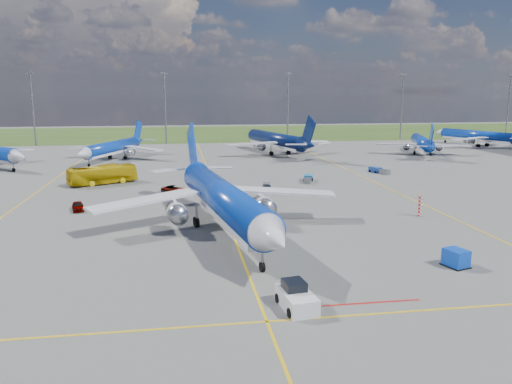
{
  "coord_description": "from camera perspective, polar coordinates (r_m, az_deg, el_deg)",
  "views": [
    {
      "loc": [
        -6.02,
        -53.64,
        16.69
      ],
      "look_at": [
        3.58,
        8.33,
        4.0
      ],
      "focal_mm": 35.0,
      "sensor_mm": 36.0,
      "label": 1
    }
  ],
  "objects": [
    {
      "name": "service_car_c",
      "position": [
        85.4,
        1.25,
        0.55
      ],
      "size": [
        2.09,
        4.05,
        1.12
      ],
      "primitive_type": "imported",
      "rotation": [
        0.0,
        0.0,
        -0.14
      ],
      "color": "#999999",
      "rests_on": "ground"
    },
    {
      "name": "bg_jet_nnw",
      "position": [
        128.38,
        -15.99,
        3.53
      ],
      "size": [
        36.33,
        40.99,
        8.9
      ],
      "primitive_type": null,
      "rotation": [
        0.0,
        0.0,
        -0.37
      ],
      "color": "#0B339E",
      "rests_on": "ground"
    },
    {
      "name": "apron_bus",
      "position": [
        95.33,
        -17.14,
        1.9
      ],
      "size": [
        12.38,
        8.27,
        3.46
      ],
      "primitive_type": "imported",
      "rotation": [
        0.0,
        0.0,
        2.05
      ],
      "color": "gold",
      "rests_on": "ground"
    },
    {
      "name": "grass_strip",
      "position": [
        204.41,
        -7.14,
        6.67
      ],
      "size": [
        400.0,
        80.0,
        0.01
      ],
      "primitive_type": "cube",
      "color": "#2D4719",
      "rests_on": "ground"
    },
    {
      "name": "floodlight_masts",
      "position": [
        164.47,
        -3.26,
        9.98
      ],
      "size": [
        202.2,
        0.5,
        22.7
      ],
      "color": "slate",
      "rests_on": "ground"
    },
    {
      "name": "bg_jet_ene",
      "position": [
        170.22,
        23.84,
        4.84
      ],
      "size": [
        37.34,
        41.98,
        9.08
      ],
      "primitive_type": null,
      "rotation": [
        0.0,
        0.0,
        3.52
      ],
      "color": "#0B339E",
      "rests_on": "ground"
    },
    {
      "name": "pushback_tug",
      "position": [
        40.06,
        4.6,
        -11.93
      ],
      "size": [
        2.78,
        6.13,
        2.04
      ],
      "rotation": [
        0.0,
        0.0,
        0.13
      ],
      "color": "silver",
      "rests_on": "ground"
    },
    {
      "name": "baggage_tug_c",
      "position": [
        110.75,
        -16.57,
        2.54
      ],
      "size": [
        2.02,
        4.57,
        0.99
      ],
      "rotation": [
        0.0,
        0.0,
        -0.2
      ],
      "color": "#17548D",
      "rests_on": "ground"
    },
    {
      "name": "warning_post",
      "position": [
        71.1,
        18.2,
        -1.48
      ],
      "size": [
        0.5,
        0.5,
        3.0
      ],
      "primitive_type": "cylinder",
      "color": "red",
      "rests_on": "ground"
    },
    {
      "name": "service_car_b",
      "position": [
        84.7,
        -9.36,
        0.33
      ],
      "size": [
        4.64,
        3.8,
        1.18
      ],
      "primitive_type": "imported",
      "rotation": [
        0.0,
        0.0,
        1.05
      ],
      "color": "#999999",
      "rests_on": "ground"
    },
    {
      "name": "baggage_tug_w",
      "position": [
        94.27,
        5.96,
        1.52
      ],
      "size": [
        2.88,
        5.37,
        1.17
      ],
      "rotation": [
        0.0,
        0.0,
        -0.31
      ],
      "color": "#1C6EAB",
      "rests_on": "ground"
    },
    {
      "name": "bg_jet_ne",
      "position": [
        143.71,
        18.36,
        4.19
      ],
      "size": [
        35.53,
        40.52,
        8.89
      ],
      "primitive_type": null,
      "rotation": [
        0.0,
        0.0,
        2.81
      ],
      "color": "#0B339E",
      "rests_on": "ground"
    },
    {
      "name": "ground",
      "position": [
        56.5,
        -2.31,
        -5.75
      ],
      "size": [
        400.0,
        400.0,
        0.0
      ],
      "primitive_type": "plane",
      "color": "#51514F",
      "rests_on": "ground"
    },
    {
      "name": "uld_container",
      "position": [
        52.39,
        21.88,
        -7.01
      ],
      "size": [
        2.26,
        2.54,
        1.7
      ],
      "primitive_type": "cube",
      "rotation": [
        0.0,
        0.0,
        0.3
      ],
      "color": "#0D3DB7",
      "rests_on": "ground"
    },
    {
      "name": "main_airliner",
      "position": [
        61.08,
        -3.75,
        -4.44
      ],
      "size": [
        40.46,
        49.22,
        11.63
      ],
      "primitive_type": null,
      "rotation": [
        0.0,
        0.0,
        0.16
      ],
      "color": "#0B339E",
      "rests_on": "ground"
    },
    {
      "name": "service_car_a",
      "position": [
        75.26,
        -19.68,
        -1.54
      ],
      "size": [
        2.4,
        4.1,
        1.31
      ],
      "primitive_type": "imported",
      "rotation": [
        0.0,
        0.0,
        0.24
      ],
      "color": "#999999",
      "rests_on": "ground"
    },
    {
      "name": "baggage_tug_e",
      "position": [
        106.71,
        13.82,
        2.39
      ],
      "size": [
        3.14,
        5.14,
        1.12
      ],
      "rotation": [
        0.0,
        0.0,
        0.39
      ],
      "color": "navy",
      "rests_on": "ground"
    },
    {
      "name": "taxiway_lines",
      "position": [
        83.26,
        -4.36,
        -0.15
      ],
      "size": [
        60.25,
        160.0,
        0.02
      ],
      "color": "gold",
      "rests_on": "ground"
    },
    {
      "name": "bg_jet_n",
      "position": [
        136.29,
        2.24,
        4.4
      ],
      "size": [
        41.16,
        48.1,
        10.82
      ],
      "primitive_type": null,
      "rotation": [
        0.0,
        0.0,
        3.4
      ],
      "color": "#081643",
      "rests_on": "ground"
    }
  ]
}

